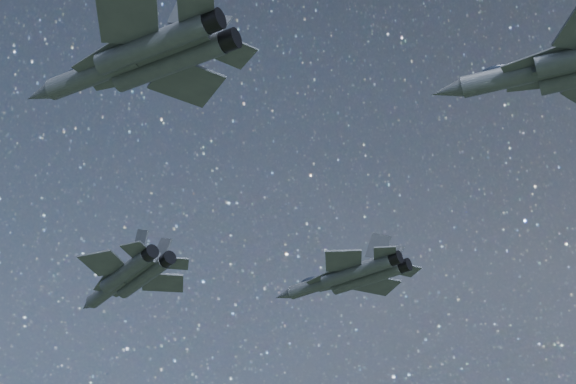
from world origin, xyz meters
The scene contains 3 objects.
jet_lead centered at (-18.37, 1.14, 156.59)m, with size 15.93×10.52×4.08m.
jet_left centered at (-4.00, 20.16, 161.82)m, with size 17.34×12.15×4.37m.
jet_right centered at (-0.09, -20.89, 158.76)m, with size 18.07×12.84×4.60m.
Camera 1 is at (31.02, -55.83, 117.25)m, focal length 55.00 mm.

